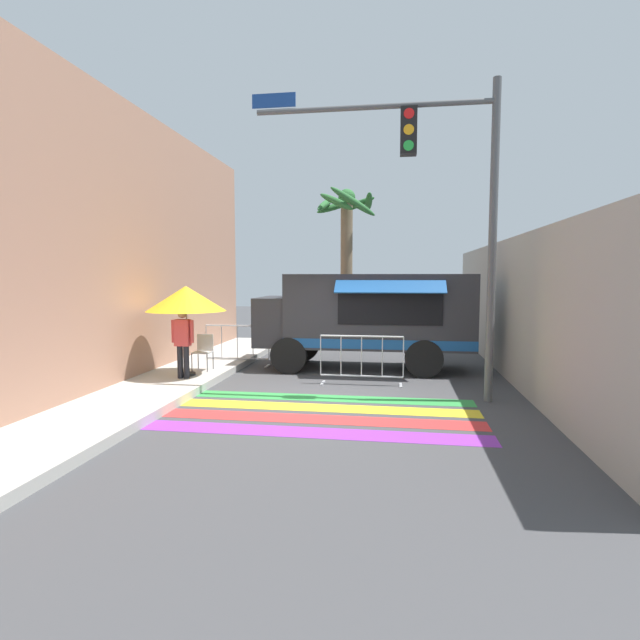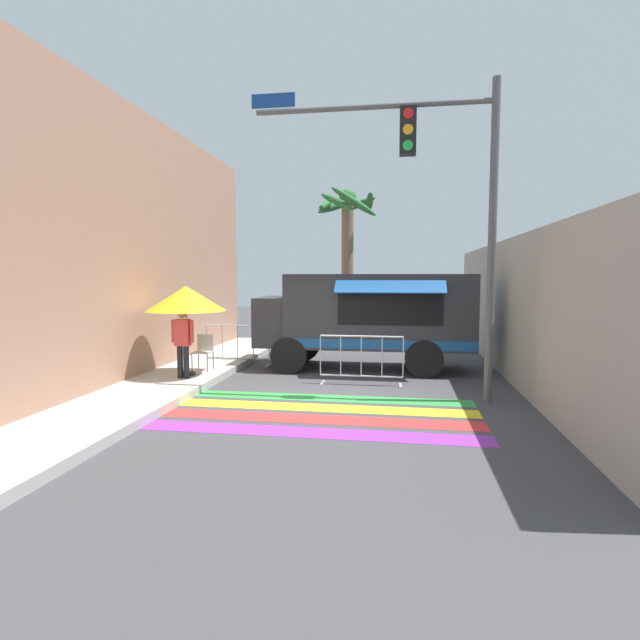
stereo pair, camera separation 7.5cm
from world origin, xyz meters
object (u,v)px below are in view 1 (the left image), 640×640
Objects in this scene: traffic_signal_pole at (443,185)px; barricade_front at (361,360)px; barricade_side at (237,346)px; food_truck at (363,313)px; folding_chair at (204,349)px; palm_tree at (346,242)px; patio_umbrella at (186,299)px; vendor_person at (183,339)px.

traffic_signal_pole is 3.25× the size of barricade_front.
barricade_front and barricade_side have the same top height.
food_truck is 6.46× the size of folding_chair.
traffic_signal_pole is at bearing -70.58° from palm_tree.
palm_tree is at bearing 40.96° from folding_chair.
traffic_signal_pole reaches higher than folding_chair.
palm_tree reaches higher than barricade_side.
barricade_side is at bearing 151.62° from barricade_front.
patio_umbrella is 2.39× the size of folding_chair.
vendor_person is at bearing -81.97° from patio_umbrella.
patio_umbrella is 1.09× the size of barricade_front.
vendor_person is at bearing -169.97° from barricade_front.
traffic_signal_pole reaches higher than patio_umbrella.
food_truck is 2.24m from barricade_front.
vendor_person is 2.73m from barricade_side.
folding_chair is 1.62m from barricade_side.
food_truck reaches higher than barricade_side.
barricade_side is (-5.24, 3.10, -3.71)m from traffic_signal_pole.
vendor_person is 4.10m from barricade_front.
folding_chair is 7.30m from palm_tree.
patio_umbrella is at bearing -148.67° from food_truck.
patio_umbrella reaches higher than barricade_front.
barricade_side is at bearing 78.81° from patio_umbrella.
vendor_person is (-0.06, -1.08, 0.37)m from folding_chair.
food_truck is at bearing -78.30° from palm_tree.
barricade_front is 0.35× the size of palm_tree.
barricade_front is (0.11, -2.04, -0.94)m from food_truck.
barricade_front is (4.06, 0.37, -1.41)m from patio_umbrella.
traffic_signal_pole is 7.12× the size of folding_chair.
barricade_side is at bearing 149.37° from traffic_signal_pole.
vendor_person is at bearing -144.84° from food_truck.
folding_chair is at bearing -116.33° from palm_tree.
palm_tree is at bearing 98.95° from barricade_front.
patio_umbrella is (-5.70, 0.79, -2.30)m from traffic_signal_pole.
patio_umbrella is 1.14× the size of barricade_side.
barricade_front reaches higher than folding_chair.
food_truck is at bearing 1.52° from barricade_side.
palm_tree is (2.60, 4.39, 3.14)m from barricade_side.
traffic_signal_pole is 6.81m from folding_chair.
traffic_signal_pole is 3.40× the size of barricade_side.
patio_umbrella is at bearing -114.54° from palm_tree.
vendor_person is 0.86× the size of barricade_side.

